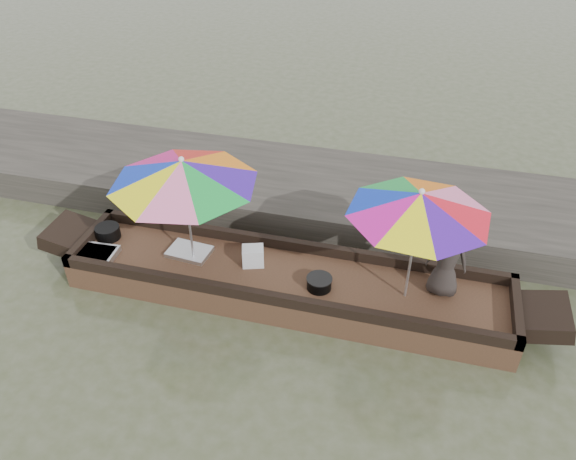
% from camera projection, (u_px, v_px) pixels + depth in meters
% --- Properties ---
extents(water, '(80.00, 80.00, 0.00)m').
position_uv_depth(water, '(286.00, 295.00, 7.49)').
color(water, '#3E4628').
rests_on(water, ground).
extents(dock, '(22.00, 2.20, 0.50)m').
position_uv_depth(dock, '(321.00, 194.00, 9.06)').
color(dock, '#2D2B26').
rests_on(dock, ground).
extents(boat_hull, '(5.78, 1.20, 0.35)m').
position_uv_depth(boat_hull, '(286.00, 285.00, 7.39)').
color(boat_hull, '#3A2619').
rests_on(boat_hull, water).
extents(cooking_pot, '(0.34, 0.34, 0.18)m').
position_uv_depth(cooking_pot, '(108.00, 232.00, 7.89)').
color(cooking_pot, black).
rests_on(cooking_pot, boat_hull).
extents(tray_crayfish, '(0.59, 0.42, 0.09)m').
position_uv_depth(tray_crayfish, '(95.00, 254.00, 7.57)').
color(tray_crayfish, silver).
rests_on(tray_crayfish, boat_hull).
extents(tray_scallop, '(0.60, 0.44, 0.06)m').
position_uv_depth(tray_scallop, '(189.00, 252.00, 7.63)').
color(tray_scallop, silver).
rests_on(tray_scallop, boat_hull).
extents(charcoal_grill, '(0.31, 0.31, 0.15)m').
position_uv_depth(charcoal_grill, '(319.00, 283.00, 7.04)').
color(charcoal_grill, black).
rests_on(charcoal_grill, boat_hull).
extents(supply_bag, '(0.34, 0.30, 0.26)m').
position_uv_depth(supply_bag, '(253.00, 256.00, 7.39)').
color(supply_bag, silver).
rests_on(supply_bag, boat_hull).
extents(vendor, '(0.52, 0.37, 1.02)m').
position_uv_depth(vendor, '(447.00, 260.00, 6.73)').
color(vendor, '#2A2421').
rests_on(vendor, boat_hull).
extents(umbrella_bow, '(2.20, 2.20, 1.55)m').
position_uv_depth(umbrella_bow, '(188.00, 211.00, 7.10)').
color(umbrella_bow, '#3B14A5').
rests_on(umbrella_bow, boat_hull).
extents(umbrella_stern, '(2.06, 2.06, 1.55)m').
position_uv_depth(umbrella_stern, '(413.00, 246.00, 6.51)').
color(umbrella_stern, pink).
rests_on(umbrella_stern, boat_hull).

